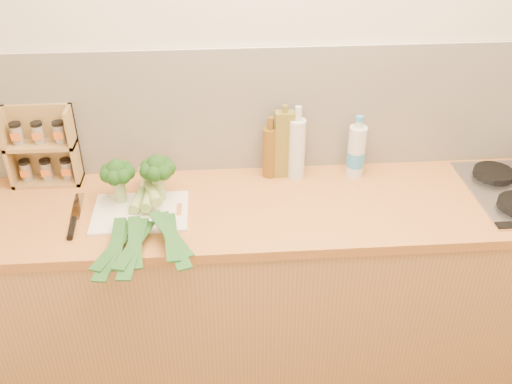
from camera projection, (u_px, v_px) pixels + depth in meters
room_shell at (288, 110)px, 2.38m from camera, size 3.50×3.50×3.50m
counter at (291, 286)px, 2.52m from camera, size 3.20×0.62×0.90m
chopping_board at (141, 212)px, 2.21m from camera, size 0.37×0.27×0.01m
broccoli_left at (117, 173)px, 2.20m from camera, size 0.13×0.14×0.18m
broccoli_right at (157, 169)px, 2.21m from camera, size 0.14×0.14×0.19m
leek_front at (133, 211)px, 2.17m from camera, size 0.17×0.66×0.04m
leek_mid at (145, 210)px, 2.14m from camera, size 0.12×0.65×0.04m
leek_back at (157, 203)px, 2.15m from camera, size 0.24×0.66×0.04m
chefs_knife at (73, 223)px, 2.15m from camera, size 0.05×0.32×0.02m
spice_rack at (43, 150)px, 2.34m from camera, size 0.28×0.11×0.33m
oil_tin at (284, 144)px, 2.38m from camera, size 0.08×0.05×0.32m
glass_bottle at (297, 148)px, 2.37m from camera, size 0.07×0.07×0.33m
amber_bottle at (270, 151)px, 2.40m from camera, size 0.06×0.06×0.27m
water_bottle at (356, 153)px, 2.41m from camera, size 0.08×0.08×0.25m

